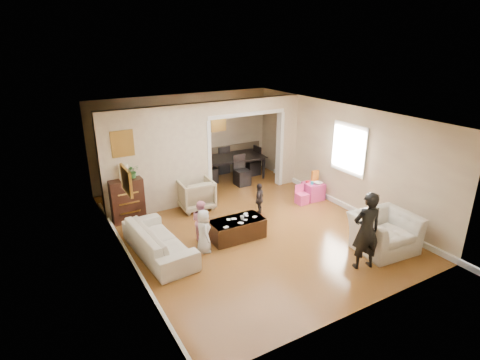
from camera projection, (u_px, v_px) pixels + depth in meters
floor at (244, 225)px, 8.96m from camera, size 7.00×7.00×0.00m
partition_left at (158, 160)px, 9.33m from camera, size 2.75×0.18×2.60m
partition_right at (286, 140)px, 11.13m from camera, size 0.55×0.18×2.60m
partition_header at (246, 105)px, 10.10m from camera, size 2.22×0.18×0.35m
window_pane at (349, 149)px, 9.38m from camera, size 0.03×0.95×1.10m
framed_art_partition at (122, 144)px, 8.67m from camera, size 0.45×0.03×0.55m
framed_art_sofa_wall at (126, 180)px, 6.58m from camera, size 0.03×0.55×0.40m
framed_art_alcove at (218, 122)px, 11.68m from camera, size 0.45×0.03×0.55m
sofa at (159, 241)px, 7.66m from camera, size 0.96×2.12×0.60m
armchair_back at (196, 194)px, 9.72m from camera, size 0.87×0.89×0.77m
armchair_front at (384, 232)px, 7.81m from camera, size 1.26×1.13×0.77m
dresser at (127, 200)px, 9.03m from camera, size 0.75×0.42×1.04m
table_lamp at (124, 172)px, 8.79m from camera, size 0.22×0.22×0.36m
potted_plant at (133, 171)px, 8.89m from camera, size 0.29×0.25×0.32m
coffee_table at (237, 229)px, 8.31m from camera, size 1.18×0.62×0.44m
coffee_cup at (242, 218)px, 8.22m from camera, size 0.09×0.09×0.09m
play_table at (313, 191)px, 10.33m from camera, size 0.50×0.50×0.46m
cereal_box at (315, 176)px, 10.33m from camera, size 0.20×0.08×0.30m
cyan_cup at (312, 183)px, 10.14m from camera, size 0.08×0.08×0.08m
toy_block at (307, 182)px, 10.28m from camera, size 0.09×0.08×0.05m
play_bowl at (318, 183)px, 10.16m from camera, size 0.24×0.24×0.06m
dining_table at (232, 168)px, 11.81m from camera, size 2.09×1.31×0.70m
adult_person at (366, 231)px, 7.07m from camera, size 0.63×0.49×1.53m
child_kneel_a at (204, 231)px, 7.70m from camera, size 0.38×0.50×0.91m
child_kneel_b at (201, 221)px, 8.14m from camera, size 0.47×0.53×0.91m
child_toddler at (259, 199)px, 9.34m from camera, size 0.50×0.46×0.82m
craft_papers at (240, 219)px, 8.24m from camera, size 0.89×0.47×0.00m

